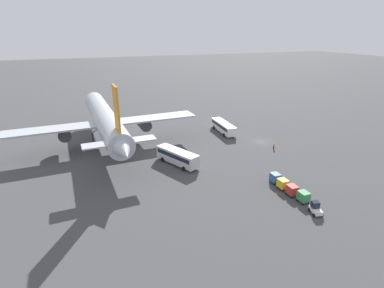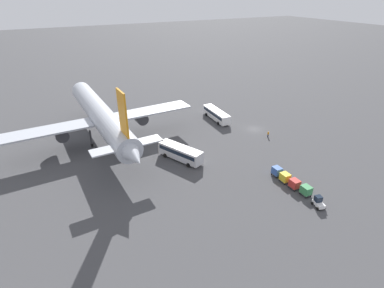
# 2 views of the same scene
# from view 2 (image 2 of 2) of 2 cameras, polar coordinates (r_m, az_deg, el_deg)

# --- Properties ---
(ground_plane) EXTENTS (600.00, 600.00, 0.00)m
(ground_plane) POSITION_cam_2_polar(r_m,az_deg,el_deg) (88.44, 11.74, 2.79)
(ground_plane) COLOR #424244
(airplane) EXTENTS (55.76, 47.89, 19.23)m
(airplane) POSITION_cam_2_polar(r_m,az_deg,el_deg) (80.38, -16.95, 5.21)
(airplane) COLOR #B2B7C1
(airplane) RESTS_ON ground
(shuttle_bus_near) EXTENTS (12.43, 3.62, 3.04)m
(shuttle_bus_near) POSITION_cam_2_polar(r_m,az_deg,el_deg) (92.75, 4.67, 5.72)
(shuttle_bus_near) COLOR white
(shuttle_bus_near) RESTS_ON ground
(shuttle_bus_far) EXTENTS (11.73, 7.32, 3.39)m
(shuttle_bus_far) POSITION_cam_2_polar(r_m,az_deg,el_deg) (70.27, -2.25, -1.55)
(shuttle_bus_far) COLOR silver
(shuttle_bus_far) RESTS_ON ground
(baggage_tug) EXTENTS (2.64, 2.12, 2.10)m
(baggage_tug) POSITION_cam_2_polar(r_m,az_deg,el_deg) (61.17, 22.96, -10.17)
(baggage_tug) COLOR white
(baggage_tug) RESTS_ON ground
(worker_person) EXTENTS (0.38, 0.38, 1.74)m
(worker_person) POSITION_cam_2_polar(r_m,az_deg,el_deg) (84.17, 14.30, 1.84)
(worker_person) COLOR #1E1E2D
(worker_person) RESTS_ON ground
(cargo_cart_green) EXTENTS (2.03, 1.72, 2.06)m
(cargo_cart_green) POSITION_cam_2_polar(r_m,az_deg,el_deg) (63.09, 20.90, -8.21)
(cargo_cart_green) COLOR #38383D
(cargo_cart_green) RESTS_ON ground
(cargo_cart_red) EXTENTS (2.03, 1.72, 2.06)m
(cargo_cart_red) POSITION_cam_2_polar(r_m,az_deg,el_deg) (64.21, 18.96, -7.17)
(cargo_cart_red) COLOR #38383D
(cargo_cart_red) RESTS_ON ground
(cargo_cart_yellow) EXTENTS (2.03, 1.72, 2.06)m
(cargo_cart_yellow) POSITION_cam_2_polar(r_m,az_deg,el_deg) (65.63, 17.30, -6.07)
(cargo_cart_yellow) COLOR #38383D
(cargo_cart_yellow) RESTS_ON ground
(cargo_cart_blue) EXTENTS (2.03, 1.72, 2.06)m
(cargo_cart_blue) POSITION_cam_2_polar(r_m,az_deg,el_deg) (67.27, 15.86, -4.96)
(cargo_cart_blue) COLOR #38383D
(cargo_cart_blue) RESTS_ON ground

